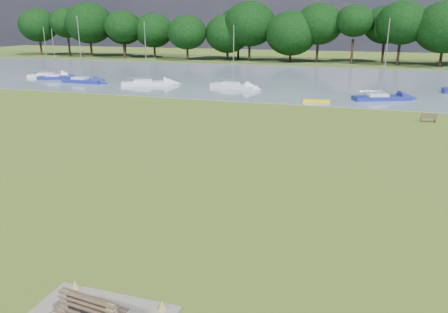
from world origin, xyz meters
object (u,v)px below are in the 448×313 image
(riverbank_bench, at_px, (429,118))
(sailboat_0, at_px, (56,76))
(sailboat_8, at_px, (233,85))
(sailboat_2, at_px, (48,75))
(sailboat_1, at_px, (82,79))
(kayak, at_px, (316,101))
(sailboat_4, at_px, (381,96))
(sailboat_6, at_px, (147,82))

(riverbank_bench, bearing_deg, sailboat_0, 161.41)
(sailboat_0, relative_size, sailboat_8, 0.92)
(riverbank_bench, xyz_separation_m, sailboat_2, (-51.71, 16.16, 0.04))
(sailboat_1, xyz_separation_m, sailboat_8, (21.33, 1.62, -0.06))
(kayak, relative_size, sailboat_4, 0.33)
(sailboat_0, distance_m, sailboat_2, 3.64)
(sailboat_1, bearing_deg, riverbank_bench, -15.22)
(kayak, distance_m, sailboat_6, 23.98)
(sailboat_2, height_order, sailboat_8, sailboat_8)
(riverbank_bench, distance_m, sailboat_1, 44.51)
(sailboat_0, bearing_deg, sailboat_8, -20.39)
(sailboat_6, relative_size, sailboat_8, 1.05)
(sailboat_0, distance_m, sailboat_4, 45.26)
(sailboat_6, bearing_deg, sailboat_8, -19.85)
(sailboat_2, relative_size, sailboat_8, 0.95)
(kayak, distance_m, sailboat_0, 39.27)
(sailboat_0, bearing_deg, sailboat_2, 126.66)
(sailboat_0, xyz_separation_m, sailboat_6, (15.40, -1.30, -0.02))
(sailboat_2, bearing_deg, riverbank_bench, -38.85)
(sailboat_4, bearing_deg, sailboat_8, 145.38)
(kayak, xyz_separation_m, sailboat_6, (-23.14, 6.25, 0.30))
(kayak, relative_size, sailboat_0, 0.39)
(sailboat_6, height_order, sailboat_8, sailboat_6)
(kayak, relative_size, sailboat_1, 0.31)
(riverbank_bench, xyz_separation_m, sailboat_0, (-48.68, 14.14, 0.11))
(sailboat_1, height_order, sailboat_4, sailboat_1)
(sailboat_2, bearing_deg, sailboat_6, -31.71)
(kayak, bearing_deg, sailboat_6, 157.24)
(sailboat_0, xyz_separation_m, sailboat_4, (45.08, -4.04, -0.04))
(sailboat_6, bearing_deg, kayak, -39.54)
(riverbank_bench, bearing_deg, sailboat_8, 144.93)
(sailboat_1, xyz_separation_m, sailboat_4, (39.22, -2.07, -0.07))
(sailboat_4, distance_m, sailboat_8, 18.27)
(sailboat_0, relative_size, sailboat_2, 0.97)
(sailboat_1, bearing_deg, sailboat_6, 4.69)
(sailboat_2, xyz_separation_m, sailboat_4, (48.11, -6.06, 0.03))
(sailboat_2, relative_size, sailboat_4, 0.87)
(sailboat_2, xyz_separation_m, sailboat_8, (30.22, -2.37, 0.04))
(sailboat_4, xyz_separation_m, sailboat_6, (-29.68, 2.75, 0.02))
(riverbank_bench, height_order, sailboat_6, sailboat_6)
(riverbank_bench, height_order, sailboat_8, sailboat_8)
(sailboat_6, bearing_deg, riverbank_bench, -45.52)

